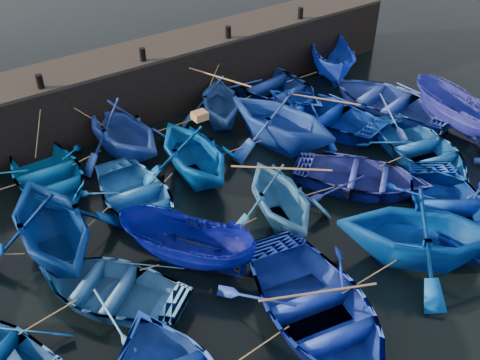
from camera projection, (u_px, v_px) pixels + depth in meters
ground at (303, 250)px, 15.93m from camera, size 120.00×120.00×0.00m
quay_wall at (137, 84)px, 22.05m from camera, size 26.00×2.50×2.50m
quay_top at (133, 54)px, 21.27m from camera, size 26.00×2.50×0.12m
bollard_1 at (40, 81)px, 18.62m from camera, size 0.24×0.24×0.50m
bollard_2 at (143, 54)px, 20.50m from camera, size 0.24×0.24×0.50m
bollard_3 at (228, 32)px, 22.39m from camera, size 0.24×0.24×0.50m
bollard_4 at (300, 13)px, 24.27m from camera, size 0.24×0.24×0.50m
boat_1 at (47, 175)px, 18.18m from camera, size 3.62×4.93×0.99m
boat_2 at (121, 129)px, 19.38m from camera, size 4.26×4.77×2.26m
boat_3 at (220, 100)px, 21.46m from camera, size 4.61×4.84×1.98m
boat_4 at (271, 86)px, 23.37m from camera, size 4.78×6.21×1.19m
boat_5 at (332, 60)px, 24.85m from camera, size 4.14×4.92×1.83m
boat_7 at (51, 223)px, 15.04m from camera, size 4.34×4.96×2.50m
boat_8 at (136, 197)px, 17.25m from camera, size 3.59×4.76×0.93m
boat_9 at (194, 151)px, 18.24m from camera, size 4.11×4.64×2.26m
boat_10 at (281, 117)px, 19.85m from camera, size 5.14×5.63×2.52m
boat_11 at (322, 112)px, 21.64m from camera, size 4.93×6.02×1.09m
boat_12 at (389, 101)px, 22.32m from camera, size 5.01×6.25×1.16m
boat_14 at (110, 287)px, 14.16m from camera, size 5.05×5.34×0.90m
boat_15 at (186, 246)px, 14.97m from camera, size 3.64×4.16×1.57m
boat_16 at (280, 196)px, 16.43m from camera, size 4.20×4.57×2.01m
boat_17 at (361, 177)px, 18.12m from camera, size 5.41×5.68×0.96m
boat_18 at (421, 149)px, 19.49m from camera, size 4.49×5.52×1.01m
boat_19 at (460, 114)px, 20.83m from camera, size 1.74×4.49×1.73m
boat_22 at (316, 309)px, 13.41m from camera, size 5.00×6.24×1.15m
boat_23 at (422, 229)px, 14.84m from camera, size 6.22×6.20×2.48m
boat_24 at (450, 209)px, 16.68m from camera, size 5.76×6.09×1.03m
wooden_crate at (200, 116)px, 17.64m from camera, size 0.47×0.40×0.27m
mooring_ropes at (206, 155)px, 18.49m from camera, size 18.53×11.87×2.10m
loose_oars at (282, 144)px, 17.76m from camera, size 9.34×12.03×0.98m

